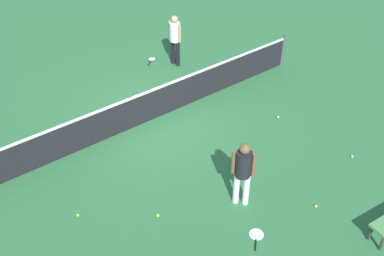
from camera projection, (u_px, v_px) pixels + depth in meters
ground_plane at (153, 119)px, 13.03m from camera, size 40.00×40.00×0.00m
court_net at (152, 104)px, 12.72m from camera, size 10.09×0.09×1.07m
player_near_side at (243, 169)px, 9.92m from camera, size 0.48×0.48×1.70m
player_far_side at (175, 36)px, 14.80m from camera, size 0.39×0.53×1.70m
tennis_racket_near_player at (256, 235)px, 9.79m from camera, size 0.54×0.53×0.03m
tennis_racket_far_player at (152, 59)px, 15.64m from camera, size 0.56×0.50×0.03m
tennis_ball_near_player at (352, 157)px, 11.73m from camera, size 0.07×0.07×0.07m
tennis_ball_by_net at (78, 215)px, 10.20m from camera, size 0.07×0.07×0.07m
tennis_ball_midcourt at (278, 117)px, 13.05m from camera, size 0.07×0.07×0.07m
tennis_ball_baseline at (316, 206)px, 10.41m from camera, size 0.07×0.07×0.07m
tennis_ball_stray_right at (158, 215)px, 10.19m from camera, size 0.07×0.07×0.07m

